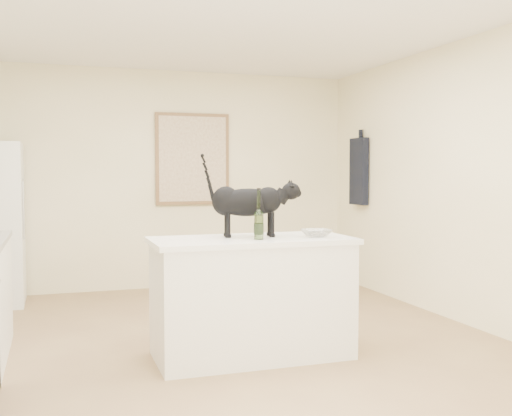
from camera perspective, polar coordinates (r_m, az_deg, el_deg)
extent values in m
plane|color=#9B7D52|center=(4.88, -2.29, -13.17)|extent=(5.50, 5.50, 0.00)
plane|color=white|center=(4.83, -2.36, 17.87)|extent=(5.50, 5.50, 0.00)
plane|color=#FDEDC3|center=(7.36, -8.29, 2.64)|extent=(4.50, 0.00, 4.50)
plane|color=#FDEDC3|center=(2.18, 18.22, 0.83)|extent=(4.50, 0.00, 4.50)
plane|color=#FDEDC3|center=(5.73, 19.86, 2.27)|extent=(0.00, 5.50, 5.50)
cube|color=white|center=(4.62, -0.40, -8.62)|extent=(1.44, 0.67, 0.86)
cube|color=white|center=(4.55, -0.40, -3.07)|extent=(1.50, 0.70, 0.04)
cube|color=brown|center=(7.39, -5.97, 4.60)|extent=(0.90, 0.03, 1.10)
cube|color=beige|center=(7.37, -5.94, 4.60)|extent=(0.82, 0.00, 1.02)
cube|color=black|center=(7.42, 9.63, 3.40)|extent=(0.08, 0.34, 0.80)
cylinder|color=#396026|center=(4.42, 0.26, -0.86)|extent=(0.08, 0.08, 0.33)
imported|color=silver|center=(4.63, 5.67, -2.37)|extent=(0.25, 0.25, 0.06)
cube|color=white|center=(6.96, -20.97, 1.82)|extent=(0.02, 0.14, 0.18)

